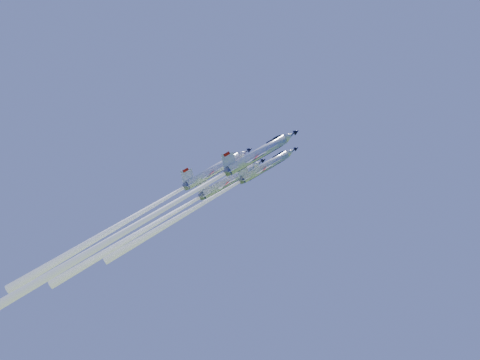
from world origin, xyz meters
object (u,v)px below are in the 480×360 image
at_px(jet_right, 152,216).
at_px(jet_slot, 141,212).
at_px(jet_left, 168,216).
at_px(jet_lead, 210,199).

distance_m(jet_right, jet_slot, 7.75).
relative_size(jet_left, jet_right, 0.74).
xyz_separation_m(jet_lead, jet_right, (-6.89, -11.52, -5.00)).
height_order(jet_lead, jet_left, jet_lead).
distance_m(jet_lead, jet_slot, 14.97).
bearing_deg(jet_left, jet_lead, 44.74).
bearing_deg(jet_lead, jet_left, -135.26).
relative_size(jet_left, jet_slot, 0.94).
xyz_separation_m(jet_left, jet_slot, (-0.89, -8.74, -0.47)).
bearing_deg(jet_right, jet_lead, 111.98).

